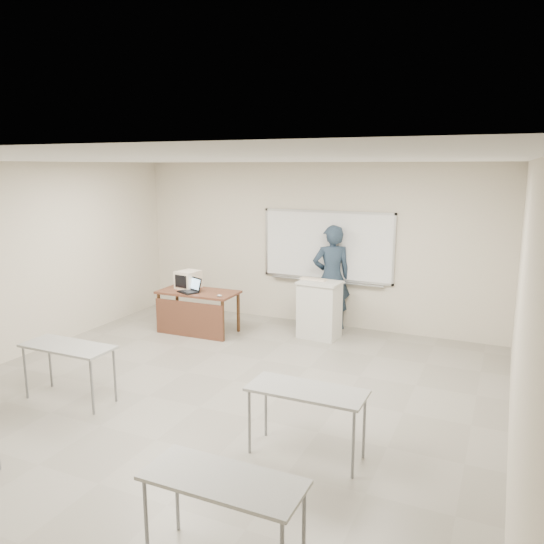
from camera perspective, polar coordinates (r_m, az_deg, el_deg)
The scene contains 10 objects.
floor at distance 6.84m, azimuth -7.80°, elevation -14.21°, with size 7.00×8.00×0.01m, color gray.
whiteboard at distance 9.76m, azimuth 5.97°, elevation 2.73°, with size 2.48×0.10×1.31m.
student_desks at distance 5.58m, azimuth -15.57°, elevation -13.07°, with size 4.40×2.20×0.73m.
instructor_desk at distance 9.46m, azimuth -8.27°, elevation -3.42°, with size 1.41×0.70×0.75m.
podium at distance 9.21m, azimuth 5.12°, elevation -4.03°, with size 0.71×0.52×0.99m.
crt_monitor at distance 9.72m, azimuth -8.99°, elevation -0.81°, with size 0.35×0.40×0.33m.
laptop at distance 9.45m, azimuth -8.84°, elevation -1.79°, with size 0.34×0.31×0.25m.
mouse at distance 9.05m, azimuth -5.67°, elevation -2.54°, with size 0.10×0.06×0.04m, color #A5A6AC.
keyboard at distance 9.21m, azimuth 4.46°, elevation -0.77°, with size 0.47×0.16×0.03m, color beige.
presenter at distance 9.65m, azimuth 6.42°, elevation -0.57°, with size 0.70×0.46×1.91m, color black.
Camera 1 is at (3.34, -5.19, 2.94)m, focal length 35.00 mm.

